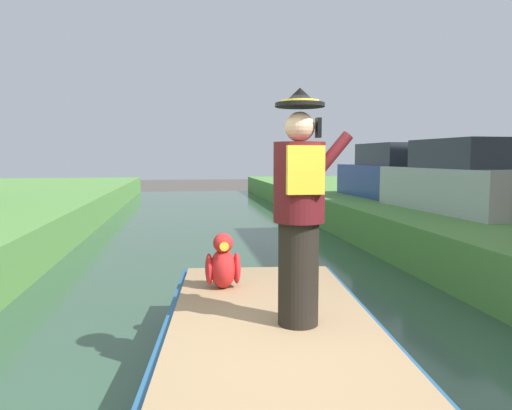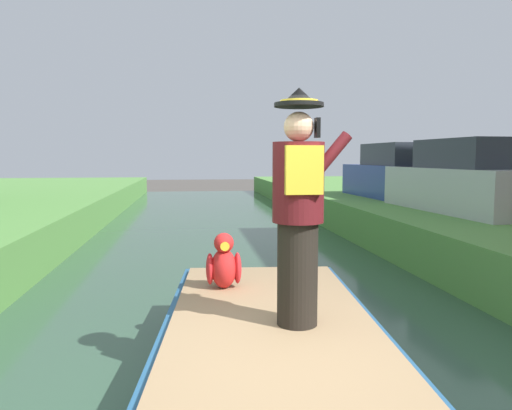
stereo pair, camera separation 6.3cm
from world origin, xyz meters
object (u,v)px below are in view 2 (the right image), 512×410
object	(u,v)px
person_pirate	(299,209)
boat	(272,359)
parked_car_blue	(398,175)
parrot_plush	(224,264)
parked_car_silver	(467,181)

from	to	relation	value
person_pirate	boat	bearing A→B (deg)	147.65
person_pirate	parked_car_blue	bearing A→B (deg)	50.98
person_pirate	parked_car_blue	xyz separation A→B (m)	(4.91, 9.08, -0.11)
person_pirate	parked_car_blue	world-z (taller)	person_pirate
boat	parked_car_blue	world-z (taller)	parked_car_blue
parrot_plush	person_pirate	bearing A→B (deg)	-66.07
person_pirate	parrot_plush	world-z (taller)	person_pirate
boat	parked_car_silver	distance (m)	7.67
parked_car_silver	parked_car_blue	bearing A→B (deg)	90.00
person_pirate	parked_car_blue	distance (m)	10.32
parked_car_silver	boat	bearing A→B (deg)	-132.26
parrot_plush	parked_car_blue	bearing A→B (deg)	55.70
boat	person_pirate	bearing A→B (deg)	-21.73
parrot_plush	parked_car_silver	xyz separation A→B (m)	(5.42, 4.55, 0.57)
parrot_plush	parked_car_silver	world-z (taller)	parked_car_silver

